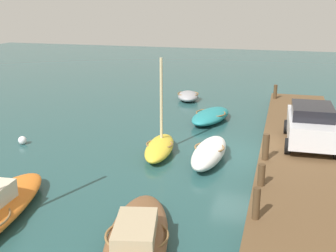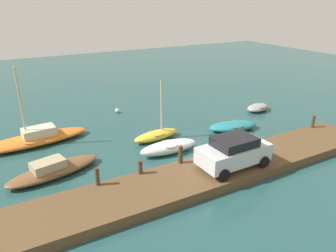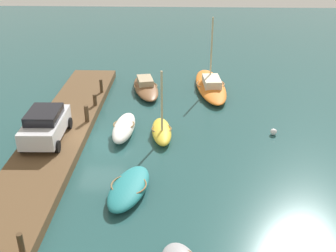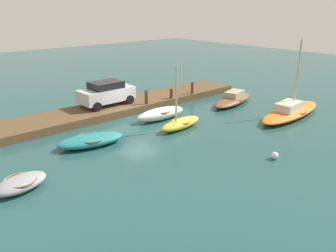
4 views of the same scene
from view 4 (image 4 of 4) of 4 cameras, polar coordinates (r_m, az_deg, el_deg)
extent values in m
plane|color=#234C4C|center=(24.20, -4.98, 1.34)|extent=(84.00, 84.00, 0.00)
cube|color=brown|center=(25.95, -8.04, 3.08)|extent=(21.98, 3.26, 0.52)
ellipsoid|color=#939399|center=(16.16, -23.02, -8.65)|extent=(2.59, 1.82, 0.59)
torus|color=olive|center=(16.09, -23.10, -8.14)|extent=(1.69, 1.69, 0.07)
ellipsoid|color=gold|center=(21.99, 2.11, 0.40)|extent=(3.51, 1.48, 0.63)
torus|color=olive|center=(21.94, 2.11, 0.83)|extent=(1.30, 1.30, 0.07)
cylinder|color=#C6B284|center=(21.09, 1.37, 5.24)|extent=(0.12, 0.12, 3.62)
ellipsoid|color=brown|center=(27.98, 10.55, 4.18)|extent=(5.44, 2.77, 0.57)
torus|color=olive|center=(27.94, 10.57, 4.49)|extent=(2.05, 2.05, 0.07)
cube|color=tan|center=(28.12, 10.86, 5.14)|extent=(1.90, 1.39, 0.51)
ellipsoid|color=orange|center=(25.86, 19.50, 2.18)|extent=(7.38, 2.65, 0.62)
torus|color=olive|center=(25.81, 19.54, 2.54)|extent=(2.26, 2.26, 0.07)
cube|color=beige|center=(25.32, 19.18, 3.02)|extent=(2.15, 1.34, 0.61)
cylinder|color=#C6B284|center=(25.56, 20.46, 7.86)|extent=(0.12, 0.12, 4.78)
ellipsoid|color=teal|center=(19.76, -12.56, -2.31)|extent=(3.96, 2.30, 0.64)
torus|color=olive|center=(19.70, -12.59, -1.83)|extent=(1.94, 1.94, 0.07)
ellipsoid|color=white|center=(23.68, -1.15, 2.04)|extent=(3.85, 1.35, 0.81)
torus|color=olive|center=(23.61, -1.15, 2.55)|extent=(1.30, 1.30, 0.07)
cylinder|color=#47331E|center=(28.55, 3.99, 6.24)|extent=(0.21, 0.21, 0.94)
cylinder|color=#47331E|center=(27.04, 0.54, 5.33)|extent=(0.24, 0.24, 0.74)
cylinder|color=#47331E|center=(25.50, -3.57, 4.75)|extent=(0.25, 0.25, 1.03)
cube|color=silver|center=(25.54, -10.05, 5.11)|extent=(3.99, 1.94, 0.91)
cube|color=black|center=(25.38, -10.14, 6.64)|extent=(2.25, 1.68, 0.49)
cylinder|color=black|center=(24.20, -11.53, 3.11)|extent=(0.65, 0.24, 0.64)
cylinder|color=black|center=(25.75, -13.69, 3.93)|extent=(0.65, 0.24, 0.64)
cylinder|color=black|center=(25.67, -6.28, 4.32)|extent=(0.65, 0.24, 0.64)
cylinder|color=black|center=(27.13, -8.61, 5.04)|extent=(0.65, 0.24, 0.64)
sphere|color=silver|center=(18.52, 17.06, -4.66)|extent=(0.39, 0.39, 0.39)
camera|label=1|loc=(36.46, 16.15, 16.93)|focal=44.47mm
camera|label=2|loc=(40.41, -6.58, 21.59)|focal=34.08mm
camera|label=3|loc=(16.01, -72.98, 19.85)|focal=44.08mm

